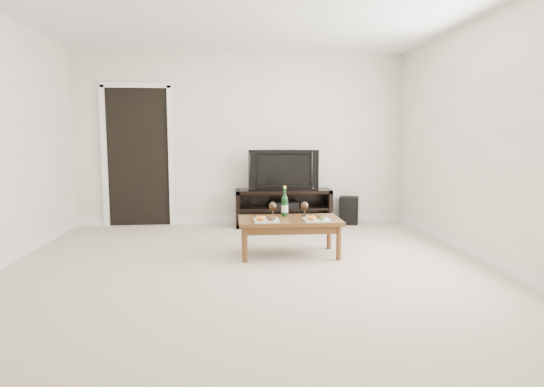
{
  "coord_description": "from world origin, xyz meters",
  "views": [
    {
      "loc": [
        -0.16,
        -4.23,
        1.32
      ],
      "look_at": [
        0.29,
        0.78,
        0.7
      ],
      "focal_mm": 30.0,
      "sensor_mm": 36.0,
      "label": 1
    }
  ],
  "objects_px": {
    "media_console": "(283,208)",
    "television": "(283,170)",
    "coffee_table": "(289,237)",
    "subwoofer": "(349,210)"
  },
  "relations": [
    {
      "from": "media_console",
      "to": "television",
      "type": "relative_size",
      "value": 1.38
    },
    {
      "from": "media_console",
      "to": "coffee_table",
      "type": "distance_m",
      "value": 1.76
    },
    {
      "from": "coffee_table",
      "to": "television",
      "type": "bearing_deg",
      "value": 85.74
    },
    {
      "from": "subwoofer",
      "to": "television",
      "type": "bearing_deg",
      "value": -158.55
    },
    {
      "from": "television",
      "to": "subwoofer",
      "type": "bearing_deg",
      "value": 7.16
    },
    {
      "from": "media_console",
      "to": "subwoofer",
      "type": "bearing_deg",
      "value": 3.13
    },
    {
      "from": "media_console",
      "to": "coffee_table",
      "type": "bearing_deg",
      "value": -94.26
    },
    {
      "from": "media_console",
      "to": "television",
      "type": "xyz_separation_m",
      "value": [
        0.0,
        0.0,
        0.57
      ]
    },
    {
      "from": "media_console",
      "to": "coffee_table",
      "type": "relative_size",
      "value": 1.26
    },
    {
      "from": "television",
      "to": "subwoofer",
      "type": "distance_m",
      "value": 1.21
    }
  ]
}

